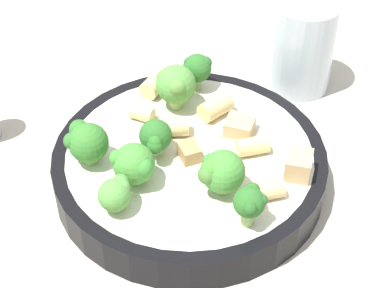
{
  "coord_description": "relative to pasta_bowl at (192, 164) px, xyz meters",
  "views": [
    {
      "loc": [
        0.38,
        -0.0,
        0.39
      ],
      "look_at": [
        0.0,
        0.0,
        0.04
      ],
      "focal_mm": 60.0,
      "sensor_mm": 36.0,
      "label": 1
    }
  ],
  "objects": [
    {
      "name": "ground_plane",
      "position": [
        0.0,
        0.0,
        -0.02
      ],
      "size": [
        2.0,
        2.0,
        0.0
      ],
      "primitive_type": "plane",
      "color": "#BCB29E"
    },
    {
      "name": "pasta_bowl",
      "position": [
        0.0,
        0.0,
        0.0
      ],
      "size": [
        0.23,
        0.23,
        0.03
      ],
      "color": "black",
      "rests_on": "ground_plane"
    },
    {
      "name": "broccoli_floret_0",
      "position": [
        -0.06,
        -0.01,
        0.04
      ],
      "size": [
        0.04,
        0.03,
        0.04
      ],
      "color": "#93B766",
      "rests_on": "pasta_bowl"
    },
    {
      "name": "broccoli_floret_1",
      "position": [
        -0.09,
        0.01,
        0.04
      ],
      "size": [
        0.03,
        0.03,
        0.04
      ],
      "color": "#84AD60",
      "rests_on": "pasta_bowl"
    },
    {
      "name": "broccoli_floret_2",
      "position": [
        0.0,
        -0.03,
        0.03
      ],
      "size": [
        0.03,
        0.03,
        0.03
      ],
      "color": "#9EC175",
      "rests_on": "pasta_bowl"
    },
    {
      "name": "broccoli_floret_3",
      "position": [
        0.01,
        -0.08,
        0.03
      ],
      "size": [
        0.03,
        0.04,
        0.04
      ],
      "color": "#9EC175",
      "rests_on": "pasta_bowl"
    },
    {
      "name": "broccoli_floret_4",
      "position": [
        0.07,
        0.04,
        0.03
      ],
      "size": [
        0.03,
        0.02,
        0.03
      ],
      "color": "#93B766",
      "rests_on": "pasta_bowl"
    },
    {
      "name": "broccoli_floret_5",
      "position": [
        0.03,
        -0.04,
        0.03
      ],
      "size": [
        0.03,
        0.03,
        0.04
      ],
      "color": "#84AD60",
      "rests_on": "pasta_bowl"
    },
    {
      "name": "broccoli_floret_6",
      "position": [
        0.04,
        0.02,
        0.03
      ],
      "size": [
        0.03,
        0.04,
        0.04
      ],
      "color": "#84AD60",
      "rests_on": "pasta_bowl"
    },
    {
      "name": "broccoli_floret_7",
      "position": [
        0.06,
        -0.05,
        0.03
      ],
      "size": [
        0.03,
        0.02,
        0.03
      ],
      "color": "#84AD60",
      "rests_on": "pasta_bowl"
    },
    {
      "name": "rigatoni_0",
      "position": [
        -0.02,
        -0.01,
        0.02
      ],
      "size": [
        0.02,
        0.03,
        0.02
      ],
      "primitive_type": "cylinder",
      "rotation": [
        1.57,
        0.0,
        0.07
      ],
      "color": "#E0C67F",
      "rests_on": "pasta_bowl"
    },
    {
      "name": "rigatoni_1",
      "position": [
        -0.04,
        -0.04,
        0.02
      ],
      "size": [
        0.02,
        0.02,
        0.01
      ],
      "primitive_type": "cylinder",
      "rotation": [
        1.57,
        0.0,
        2.74
      ],
      "color": "#E0C67F",
      "rests_on": "pasta_bowl"
    },
    {
      "name": "rigatoni_2",
      "position": [
        -0.08,
        -0.03,
        0.02
      ],
      "size": [
        0.03,
        0.03,
        0.02
      ],
      "primitive_type": "cylinder",
      "rotation": [
        1.57,
        0.0,
        1.05
      ],
      "color": "#E0C67F",
      "rests_on": "pasta_bowl"
    },
    {
      "name": "rigatoni_3",
      "position": [
        -0.05,
        0.02,
        0.02
      ],
      "size": [
        0.03,
        0.03,
        0.02
      ],
      "primitive_type": "cylinder",
      "rotation": [
        1.57,
        0.0,
        0.71
      ],
      "color": "#E0C67F",
      "rests_on": "pasta_bowl"
    },
    {
      "name": "rigatoni_4",
      "position": [
        0.05,
        0.06,
        0.02
      ],
      "size": [
        0.02,
        0.03,
        0.01
      ],
      "primitive_type": "cylinder",
      "rotation": [
        1.57,
        0.0,
        0.27
      ],
      "color": "#E0C67F",
      "rests_on": "pasta_bowl"
    },
    {
      "name": "rigatoni_5",
      "position": [
        0.0,
        0.05,
        0.02
      ],
      "size": [
        0.02,
        0.03,
        0.01
      ],
      "primitive_type": "cylinder",
      "rotation": [
        1.57,
        0.0,
        0.24
      ],
      "color": "#E0C67F",
      "rests_on": "pasta_bowl"
    },
    {
      "name": "chicken_chunk_0",
      "position": [
        0.02,
        0.09,
        0.02
      ],
      "size": [
        0.03,
        0.02,
        0.02
      ],
      "primitive_type": "cube",
      "rotation": [
        0.0,
        0.0,
        2.89
      ],
      "color": "tan",
      "rests_on": "pasta_bowl"
    },
    {
      "name": "chicken_chunk_1",
      "position": [
        0.01,
        0.0,
        0.02
      ],
      "size": [
        0.02,
        0.02,
        0.01
      ],
      "primitive_type": "cube",
      "rotation": [
        0.0,
        0.0,
        0.37
      ],
      "color": "tan",
      "rests_on": "pasta_bowl"
    },
    {
      "name": "chicken_chunk_2",
      "position": [
        -0.03,
        0.04,
        0.02
      ],
      "size": [
        0.03,
        0.03,
        0.01
      ],
      "primitive_type": "cube",
      "rotation": [
        0.0,
        0.0,
        1.23
      ],
      "color": "tan",
      "rests_on": "pasta_bowl"
    },
    {
      "name": "drinking_glass",
      "position": [
        -0.14,
        0.11,
        0.02
      ],
      "size": [
        0.06,
        0.06,
        0.09
      ],
      "color": "silver",
      "rests_on": "ground_plane"
    }
  ]
}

